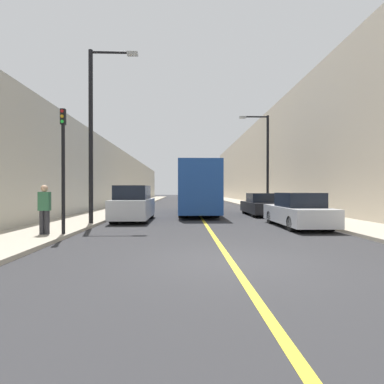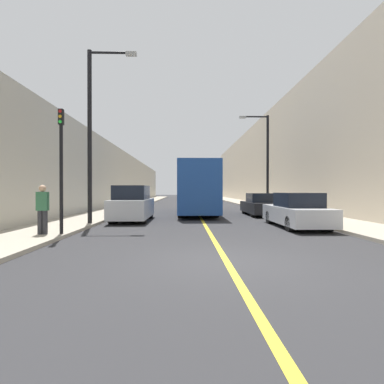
{
  "view_description": "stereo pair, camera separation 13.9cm",
  "coord_description": "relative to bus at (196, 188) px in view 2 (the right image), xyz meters",
  "views": [
    {
      "loc": [
        -1.12,
        -6.91,
        1.66
      ],
      "look_at": [
        -0.35,
        18.07,
        1.51
      ],
      "focal_mm": 28.0,
      "sensor_mm": 36.0,
      "label": 1
    },
    {
      "loc": [
        -0.98,
        -6.91,
        1.66
      ],
      "look_at": [
        -0.35,
        18.07,
        1.51
      ],
      "focal_mm": 28.0,
      "sensor_mm": 36.0,
      "label": 2
    }
  ],
  "objects": [
    {
      "name": "bus",
      "position": [
        0.0,
        0.0,
        0.0
      ],
      "size": [
        2.47,
        10.58,
        3.41
      ],
      "color": "#1E4793",
      "rests_on": "ground"
    },
    {
      "name": "ground_plane",
      "position": [
        0.15,
        -14.47,
        -1.81
      ],
      "size": [
        200.0,
        200.0,
        0.0
      ],
      "primitive_type": "plane",
      "color": "#2D2D30"
    },
    {
      "name": "building_row_left",
      "position": [
        -9.85,
        15.53,
        1.3
      ],
      "size": [
        4.0,
        72.0,
        6.22
      ],
      "primitive_type": "cube",
      "color": "#B7B2A3",
      "rests_on": "ground"
    },
    {
      "name": "sidewalk_left",
      "position": [
        -6.4,
        15.53,
        -1.75
      ],
      "size": [
        2.9,
        72.0,
        0.13
      ],
      "primitive_type": "cube",
      "color": "#A89E8C",
      "rests_on": "ground"
    },
    {
      "name": "traffic_light",
      "position": [
        -5.16,
        -10.79,
        0.69
      ],
      "size": [
        0.16,
        0.18,
        4.37
      ],
      "color": "black",
      "rests_on": "sidewalk_left"
    },
    {
      "name": "sidewalk_right",
      "position": [
        6.7,
        15.53,
        -1.75
      ],
      "size": [
        2.9,
        72.0,
        0.13
      ],
      "primitive_type": "cube",
      "color": "#A89E8C",
      "rests_on": "ground"
    },
    {
      "name": "car_right_near",
      "position": [
        4.19,
        -8.12,
        -1.12
      ],
      "size": [
        1.8,
        4.65,
        1.55
      ],
      "color": "silver",
      "rests_on": "ground"
    },
    {
      "name": "pedestrian",
      "position": [
        -5.78,
        -10.85,
        -0.8
      ],
      "size": [
        0.38,
        0.24,
        1.71
      ],
      "color": "#2D2D33",
      "rests_on": "sidewalk_left"
    },
    {
      "name": "parked_suv_left",
      "position": [
        -3.64,
        -5.19,
        -0.93
      ],
      "size": [
        1.85,
        4.61,
        1.9
      ],
      "color": "silver",
      "rests_on": "ground"
    },
    {
      "name": "building_row_right",
      "position": [
        10.14,
        15.53,
        3.28
      ],
      "size": [
        4.0,
        72.0,
        10.18
      ],
      "primitive_type": "cube",
      "color": "beige",
      "rests_on": "ground"
    },
    {
      "name": "road_center_line",
      "position": [
        0.15,
        15.53,
        -1.81
      ],
      "size": [
        0.16,
        72.0,
        0.01
      ],
      "primitive_type": "cube",
      "color": "gold",
      "rests_on": "ground"
    },
    {
      "name": "street_lamp_left",
      "position": [
        -5.08,
        -7.32,
        2.84
      ],
      "size": [
        2.29,
        0.24,
        8.05
      ],
      "color": "black",
      "rests_on": "sidewalk_left"
    },
    {
      "name": "car_right_mid",
      "position": [
        4.2,
        -1.83,
        -1.15
      ],
      "size": [
        1.88,
        4.49,
        1.46
      ],
      "color": "black",
      "rests_on": "ground"
    },
    {
      "name": "street_lamp_right",
      "position": [
        5.36,
        1.38,
        2.43
      ],
      "size": [
        2.29,
        0.24,
        7.26
      ],
      "color": "black",
      "rests_on": "sidewalk_right"
    }
  ]
}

